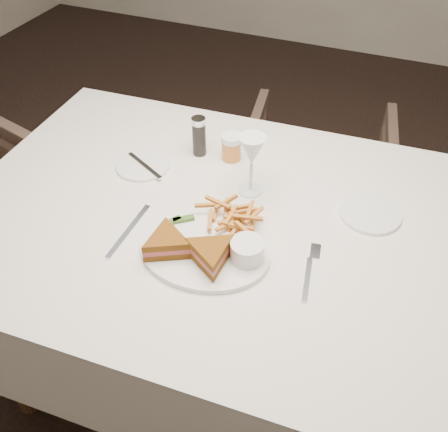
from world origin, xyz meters
The scene contains 4 objects.
ground centered at (0.00, 0.00, 0.00)m, with size 5.00×5.00×0.00m, color black.
table centered at (0.29, -0.36, 0.38)m, with size 1.46×0.98×0.75m, color silver.
chair_far centered at (0.35, 0.47, 0.31)m, with size 0.60×0.56×0.62m, color #4A372D.
table_setting centered at (0.27, -0.40, 0.79)m, with size 0.81×0.57×0.18m.
Camera 1 is at (0.63, -1.25, 1.63)m, focal length 40.00 mm.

